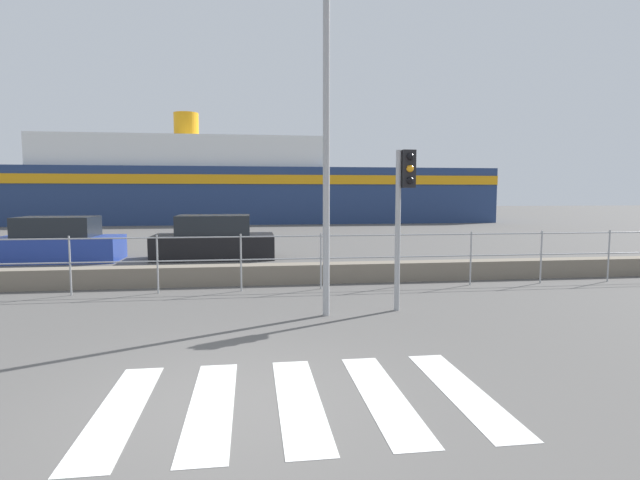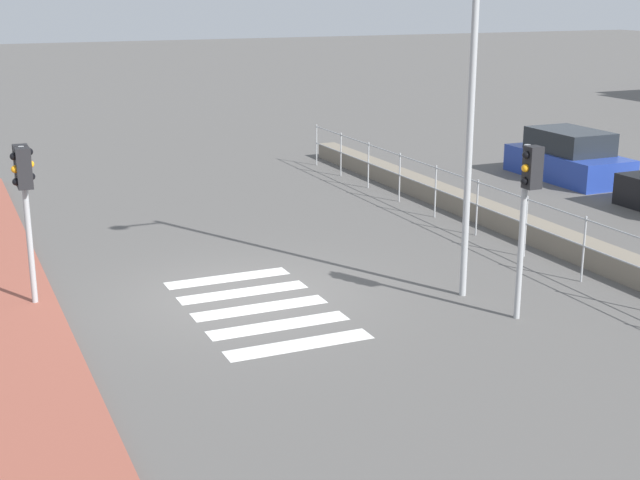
% 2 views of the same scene
% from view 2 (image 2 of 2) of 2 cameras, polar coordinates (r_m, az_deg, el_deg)
% --- Properties ---
extents(ground_plane, '(160.00, 160.00, 0.00)m').
position_cam_2_polar(ground_plane, '(16.15, -4.73, -3.58)').
color(ground_plane, '#565451').
extents(sidewalk_brick, '(24.00, 1.80, 0.12)m').
position_cam_2_polar(sidewalk_brick, '(15.39, -19.37, -5.22)').
color(sidewalk_brick, '#934C3D').
rests_on(sidewalk_brick, ground_plane).
extents(crosswalk, '(4.05, 2.40, 0.01)m').
position_cam_2_polar(crosswalk, '(15.52, -3.87, -4.36)').
color(crosswalk, silver).
rests_on(crosswalk, ground_plane).
extents(seawall, '(23.88, 0.55, 0.46)m').
position_cam_2_polar(seawall, '(19.35, 15.04, -0.07)').
color(seawall, slate).
rests_on(seawall, ground_plane).
extents(harbor_fence, '(21.53, 0.04, 1.28)m').
position_cam_2_polar(harbor_fence, '(18.67, 13.06, 1.41)').
color(harbor_fence, '#9EA0A3').
rests_on(harbor_fence, ground_plane).
extents(traffic_light_near, '(0.58, 0.41, 2.84)m').
position_cam_2_polar(traffic_light_near, '(15.64, -18.41, 3.56)').
color(traffic_light_near, '#9EA0A3').
rests_on(traffic_light_near, ground_plane).
extents(traffic_light_far, '(0.34, 0.32, 2.95)m').
position_cam_2_polar(traffic_light_far, '(14.70, 13.15, 2.89)').
color(traffic_light_far, '#9EA0A3').
rests_on(traffic_light_far, ground_plane).
extents(streetlamp, '(0.32, 1.32, 6.22)m').
position_cam_2_polar(streetlamp, '(15.37, 8.94, 10.08)').
color(streetlamp, '#9EA0A3').
rests_on(streetlamp, ground_plane).
extents(parked_car_blue, '(3.81, 1.78, 1.43)m').
position_cam_2_polar(parked_car_blue, '(26.81, 15.61, 5.07)').
color(parked_car_blue, '#233D9E').
rests_on(parked_car_blue, ground_plane).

